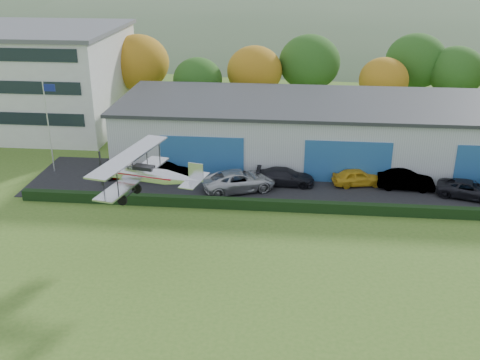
# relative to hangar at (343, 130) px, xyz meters

# --- Properties ---
(ground) EXTENTS (300.00, 300.00, 0.00)m
(ground) POSITION_rel_hangar_xyz_m (-5.00, -27.98, -2.66)
(ground) COLOR #426921
(ground) RESTS_ON ground
(apron) EXTENTS (48.00, 9.00, 0.05)m
(apron) POSITION_rel_hangar_xyz_m (-2.00, -6.98, -2.63)
(apron) COLOR black
(apron) RESTS_ON ground
(hedge) EXTENTS (46.00, 0.60, 0.80)m
(hedge) POSITION_rel_hangar_xyz_m (-2.00, -11.78, -2.26)
(hedge) COLOR black
(hedge) RESTS_ON ground
(hangar) EXTENTS (40.60, 12.60, 5.30)m
(hangar) POSITION_rel_hangar_xyz_m (0.00, 0.00, 0.00)
(hangar) COLOR #B2B7BC
(hangar) RESTS_ON ground
(office_block) EXTENTS (20.60, 15.60, 10.40)m
(office_block) POSITION_rel_hangar_xyz_m (-33.00, 7.02, 2.56)
(office_block) COLOR silver
(office_block) RESTS_ON ground
(flagpole) EXTENTS (1.05, 0.10, 8.00)m
(flagpole) POSITION_rel_hangar_xyz_m (-24.88, -5.98, 2.13)
(flagpole) COLOR silver
(flagpole) RESTS_ON ground
(tree_belt) EXTENTS (75.70, 13.22, 10.12)m
(tree_belt) POSITION_rel_hangar_xyz_m (-4.15, 12.64, 2.95)
(tree_belt) COLOR #3D2614
(tree_belt) RESTS_ON ground
(distant_hills) EXTENTS (430.00, 196.00, 56.00)m
(distant_hills) POSITION_rel_hangar_xyz_m (-9.38, 112.02, -15.70)
(distant_hills) COLOR #4C6642
(distant_hills) RESTS_ON ground
(car_0) EXTENTS (3.96, 1.70, 1.33)m
(car_0) POSITION_rel_hangar_xyz_m (-18.51, -6.97, -1.94)
(car_0) COLOR gray
(car_0) RESTS_ON apron
(car_1) EXTENTS (4.36, 2.51, 1.36)m
(car_1) POSITION_rel_hangar_xyz_m (-14.89, -6.40, -1.93)
(car_1) COLOR gray
(car_1) RESTS_ON apron
(car_2) EXTENTS (6.46, 4.80, 1.63)m
(car_2) POSITION_rel_hangar_xyz_m (-8.66, -8.47, -1.79)
(car_2) COLOR silver
(car_2) RESTS_ON apron
(car_3) EXTENTS (4.75, 2.03, 1.37)m
(car_3) POSITION_rel_hangar_xyz_m (-4.99, -6.95, -1.92)
(car_3) COLOR black
(car_3) RESTS_ON apron
(car_4) EXTENTS (4.31, 2.45, 1.38)m
(car_4) POSITION_rel_hangar_xyz_m (0.85, -6.50, -1.92)
(car_4) COLOR gold
(car_4) RESTS_ON apron
(car_5) EXTENTS (4.57, 1.85, 1.47)m
(car_5) POSITION_rel_hangar_xyz_m (4.62, -6.88, -1.87)
(car_5) COLOR gray
(car_5) RESTS_ON apron
(car_6) EXTENTS (5.18, 3.46, 1.32)m
(car_6) POSITION_rel_hangar_xyz_m (9.22, -8.09, -1.95)
(car_6) COLOR black
(car_6) RESTS_ON apron
(biplane) EXTENTS (7.13, 8.11, 3.02)m
(biplane) POSITION_rel_hangar_xyz_m (-13.49, -18.01, 2.51)
(biplane) COLOR silver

